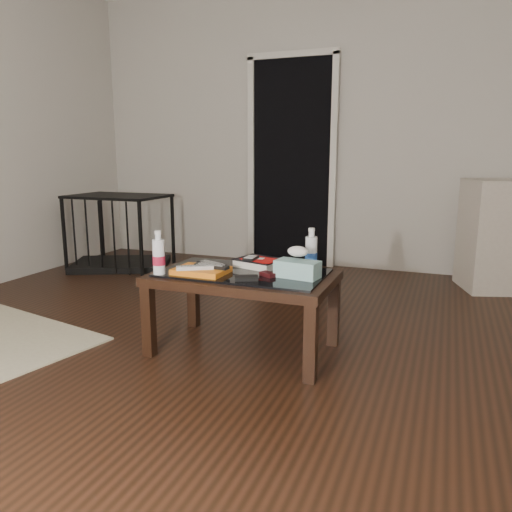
# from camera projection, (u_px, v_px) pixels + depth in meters

# --- Properties ---
(ground) EXTENTS (5.00, 5.00, 0.00)m
(ground) POSITION_uv_depth(u_px,v_px,m) (227.00, 359.00, 2.73)
(ground) COLOR black
(ground) RESTS_ON ground
(room_shell) EXTENTS (5.00, 5.00, 5.00)m
(room_shell) POSITION_uv_depth(u_px,v_px,m) (223.00, 45.00, 2.40)
(room_shell) COLOR beige
(room_shell) RESTS_ON ground
(doorway) EXTENTS (0.90, 0.08, 2.07)m
(doorway) POSITION_uv_depth(u_px,v_px,m) (292.00, 162.00, 4.92)
(doorway) COLOR black
(doorway) RESTS_ON ground
(coffee_table) EXTENTS (1.00, 0.60, 0.46)m
(coffee_table) POSITION_uv_depth(u_px,v_px,m) (243.00, 283.00, 2.78)
(coffee_table) COLOR black
(coffee_table) RESTS_ON ground
(pet_crate) EXTENTS (1.07, 0.92, 0.71)m
(pet_crate) POSITION_uv_depth(u_px,v_px,m) (120.00, 244.00, 4.88)
(pet_crate) COLOR black
(pet_crate) RESTS_ON ground
(magazines) EXTENTS (0.28, 0.22, 0.03)m
(magazines) POSITION_uv_depth(u_px,v_px,m) (201.00, 271.00, 2.73)
(magazines) COLOR orange
(magazines) RESTS_ON coffee_table
(remote_silver) EXTENTS (0.20, 0.15, 0.02)m
(remote_silver) POSITION_uv_depth(u_px,v_px,m) (195.00, 267.00, 2.69)
(remote_silver) COLOR silver
(remote_silver) RESTS_ON magazines
(remote_black_front) EXTENTS (0.20, 0.07, 0.02)m
(remote_black_front) POSITION_uv_depth(u_px,v_px,m) (211.00, 266.00, 2.73)
(remote_black_front) COLOR black
(remote_black_front) RESTS_ON magazines
(remote_black_back) EXTENTS (0.20, 0.12, 0.02)m
(remote_black_back) POSITION_uv_depth(u_px,v_px,m) (212.00, 264.00, 2.78)
(remote_black_back) COLOR black
(remote_black_back) RESTS_ON magazines
(textbook) EXTENTS (0.29, 0.26, 0.05)m
(textbook) POSITION_uv_depth(u_px,v_px,m) (259.00, 263.00, 2.89)
(textbook) COLOR black
(textbook) RESTS_ON coffee_table
(dvd_mailers) EXTENTS (0.23, 0.20, 0.01)m
(dvd_mailers) POSITION_uv_depth(u_px,v_px,m) (260.00, 259.00, 2.87)
(dvd_mailers) COLOR #AE0C0B
(dvd_mailers) RESTS_ON textbook
(ipod) EXTENTS (0.06, 0.10, 0.02)m
(ipod) POSITION_uv_depth(u_px,v_px,m) (251.00, 258.00, 2.84)
(ipod) COLOR black
(ipod) RESTS_ON dvd_mailers
(flip_phone) EXTENTS (0.10, 0.08, 0.02)m
(flip_phone) POSITION_uv_depth(u_px,v_px,m) (268.00, 274.00, 2.66)
(flip_phone) COLOR black
(flip_phone) RESTS_ON coffee_table
(wallet) EXTENTS (0.14, 0.11, 0.02)m
(wallet) POSITION_uv_depth(u_px,v_px,m) (246.00, 278.00, 2.59)
(wallet) COLOR black
(wallet) RESTS_ON coffee_table
(water_bottle_left) EXTENTS (0.08, 0.08, 0.24)m
(water_bottle_left) POSITION_uv_depth(u_px,v_px,m) (159.00, 252.00, 2.70)
(water_bottle_left) COLOR white
(water_bottle_left) RESTS_ON coffee_table
(water_bottle_right) EXTENTS (0.08, 0.08, 0.24)m
(water_bottle_right) POSITION_uv_depth(u_px,v_px,m) (311.00, 249.00, 2.79)
(water_bottle_right) COLOR white
(water_bottle_right) RESTS_ON coffee_table
(tissue_box) EXTENTS (0.25, 0.15, 0.09)m
(tissue_box) POSITION_uv_depth(u_px,v_px,m) (297.00, 269.00, 2.64)
(tissue_box) COLOR teal
(tissue_box) RESTS_ON coffee_table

